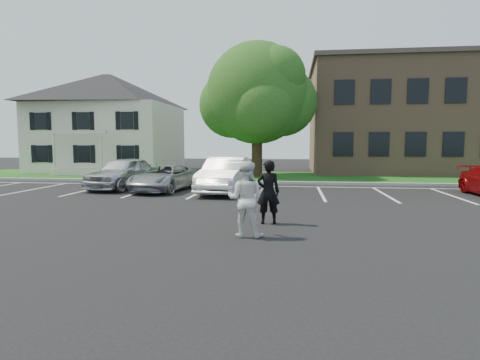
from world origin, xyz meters
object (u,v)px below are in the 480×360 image
at_px(office_building, 461,118).
at_px(car_silver_minivan, 164,178).
at_px(tree, 259,96).
at_px(car_silver_west, 123,173).
at_px(man_black_suit, 268,192).
at_px(car_white_sedan, 226,175).
at_px(man_white_shirt, 245,199).
at_px(house, 109,123).

xyz_separation_m(office_building, car_silver_minivan, (-18.61, -13.88, -3.53)).
xyz_separation_m(tree, car_silver_west, (-6.18, -7.35, -4.55)).
bearing_deg(tree, car_silver_minivan, -115.59).
bearing_deg(man_black_suit, car_white_sedan, -81.16).
bearing_deg(car_white_sedan, office_building, 46.07).
height_order(office_building, tree, tree).
bearing_deg(man_black_suit, car_silver_west, -55.32).
bearing_deg(man_white_shirt, car_white_sedan, -72.01).
distance_m(house, car_white_sedan, 16.95).
height_order(man_white_shirt, car_silver_minivan, man_white_shirt).
bearing_deg(man_white_shirt, car_silver_west, -46.91).
height_order(man_black_suit, car_silver_west, man_black_suit).
xyz_separation_m(office_building, man_white_shirt, (-13.64, -22.66, -3.22)).
relative_size(tree, car_white_sedan, 1.77).
xyz_separation_m(house, car_silver_west, (6.04, -11.22, -3.03)).
distance_m(office_building, car_silver_minivan, 23.48).
relative_size(man_black_suit, car_silver_west, 0.39).
bearing_deg(office_building, tree, -158.30).
bearing_deg(office_building, car_white_sedan, -137.69).
bearing_deg(car_silver_minivan, house, 134.31).
bearing_deg(tree, car_silver_west, -130.04).
xyz_separation_m(man_white_shirt, car_white_sedan, (-1.92, 8.50, -0.12)).
xyz_separation_m(man_black_suit, car_silver_west, (-7.78, 7.79, -0.12)).
relative_size(house, office_building, 0.46).
xyz_separation_m(tree, car_silver_minivan, (-3.83, -8.00, -4.72)).
height_order(office_building, car_silver_minivan, office_building).
distance_m(tree, car_silver_west, 10.63).
relative_size(tree, car_silver_west, 1.88).
bearing_deg(house, office_building, 4.28).
relative_size(man_white_shirt, car_silver_minivan, 0.42).
distance_m(office_building, car_white_sedan, 21.30).
relative_size(house, man_white_shirt, 5.47).
distance_m(house, man_black_suit, 23.67).
height_order(house, office_building, office_building).
bearing_deg(man_black_suit, car_silver_minivan, -63.06).
bearing_deg(man_white_shirt, house, -51.82).
bearing_deg(car_white_sedan, man_white_shirt, -73.53).
height_order(house, tree, tree).
bearing_deg(house, car_silver_minivan, -54.72).
bearing_deg(office_building, car_silver_minivan, -143.28).
relative_size(office_building, car_silver_minivan, 4.97).
xyz_separation_m(office_building, man_black_suit, (-13.18, -21.02, -3.24)).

